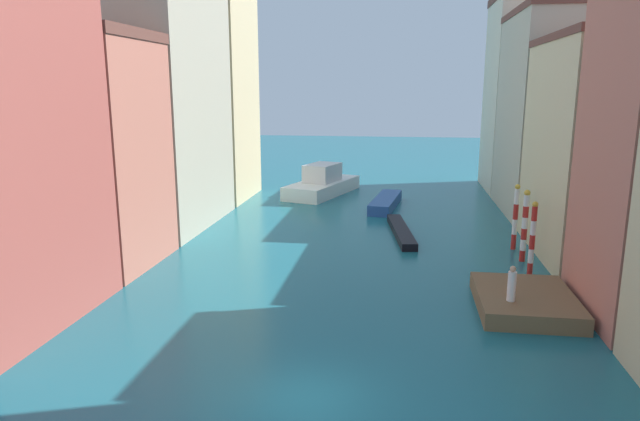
% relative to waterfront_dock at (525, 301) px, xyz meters
% --- Properties ---
extents(ground_plane, '(154.00, 154.00, 0.00)m').
position_rel_waterfront_dock_xyz_m(ground_plane, '(-8.49, 15.59, -0.39)').
color(ground_plane, '#196070').
extents(building_left_1, '(7.14, 7.15, 12.89)m').
position_rel_waterfront_dock_xyz_m(building_left_1, '(-22.90, 3.59, 6.07)').
color(building_left_1, '#C6705B').
rests_on(building_left_1, ground).
extents(building_left_2, '(7.14, 11.86, 17.71)m').
position_rel_waterfront_dock_xyz_m(building_left_2, '(-22.90, 13.25, 8.48)').
color(building_left_2, '#BCB299').
rests_on(building_left_2, ground).
extents(building_left_3, '(7.14, 8.62, 20.27)m').
position_rel_waterfront_dock_xyz_m(building_left_3, '(-22.90, 23.85, 9.76)').
color(building_left_3, beige).
rests_on(building_left_3, ground).
extents(building_right_2, '(7.14, 11.49, 12.86)m').
position_rel_waterfront_dock_xyz_m(building_right_2, '(5.93, 9.46, 6.05)').
color(building_right_2, beige).
rests_on(building_right_2, ground).
extents(building_right_3, '(7.14, 12.09, 15.75)m').
position_rel_waterfront_dock_xyz_m(building_right_3, '(5.93, 21.50, 7.50)').
color(building_right_3, '#BCB299').
rests_on(building_right_3, ground).
extents(building_right_4, '(7.14, 9.41, 18.44)m').
position_rel_waterfront_dock_xyz_m(building_right_4, '(5.93, 32.25, 8.85)').
color(building_right_4, beige).
rests_on(building_right_4, ground).
extents(waterfront_dock, '(4.25, 5.49, 0.77)m').
position_rel_waterfront_dock_xyz_m(waterfront_dock, '(0.00, 0.00, 0.00)').
color(waterfront_dock, brown).
rests_on(waterfront_dock, ground).
extents(person_on_dock, '(0.36, 0.36, 1.58)m').
position_rel_waterfront_dock_xyz_m(person_on_dock, '(-0.84, -1.08, 1.12)').
color(person_on_dock, white).
rests_on(person_on_dock, waterfront_dock).
extents(mooring_pole_0, '(0.31, 0.31, 4.09)m').
position_rel_waterfront_dock_xyz_m(mooring_pole_0, '(1.20, 4.74, 1.70)').
color(mooring_pole_0, red).
rests_on(mooring_pole_0, ground).
extents(mooring_pole_1, '(0.36, 0.36, 4.22)m').
position_rel_waterfront_dock_xyz_m(mooring_pole_1, '(1.35, 7.53, 1.78)').
color(mooring_pole_1, red).
rests_on(mooring_pole_1, ground).
extents(mooring_pole_2, '(0.33, 0.33, 4.11)m').
position_rel_waterfront_dock_xyz_m(mooring_pole_2, '(1.30, 10.04, 1.72)').
color(mooring_pole_2, red).
rests_on(mooring_pole_2, ground).
extents(vaporetto_white, '(6.38, 10.31, 2.87)m').
position_rel_waterfront_dock_xyz_m(vaporetto_white, '(-13.13, 26.76, 0.60)').
color(vaporetto_white, white).
rests_on(vaporetto_white, ground).
extents(gondola_black, '(2.15, 8.41, 0.49)m').
position_rel_waterfront_dock_xyz_m(gondola_black, '(-5.65, 12.58, -0.14)').
color(gondola_black, black).
rests_on(gondola_black, ground).
extents(motorboat_0, '(2.65, 7.95, 0.85)m').
position_rel_waterfront_dock_xyz_m(motorboat_0, '(-7.00, 21.57, 0.04)').
color(motorboat_0, '#234C93').
rests_on(motorboat_0, ground).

